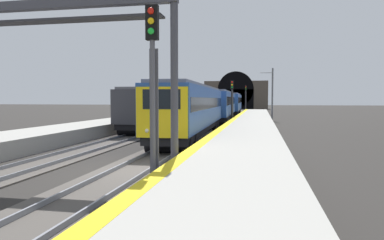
{
  "coord_description": "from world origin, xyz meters",
  "views": [
    {
      "loc": [
        -13.16,
        -5.01,
        2.94
      ],
      "look_at": [
        10.8,
        -0.3,
        1.47
      ],
      "focal_mm": 32.68,
      "sensor_mm": 36.0,
      "label": 1
    }
  ],
  "objects": [
    {
      "name": "tunnel_portal",
      "position": [
        92.5,
        2.31,
        4.2
      ],
      "size": [
        3.0,
        18.9,
        11.13
      ],
      "color": "#51473D",
      "rests_on": "ground_plane"
    },
    {
      "name": "catenary_mast_far",
      "position": [
        34.84,
        -6.51,
        3.61
      ],
      "size": [
        0.22,
        1.73,
        7.06
      ],
      "color": "#595B60",
      "rests_on": "ground_plane"
    },
    {
      "name": "track_adjacent_line",
      "position": [
        0.0,
        4.62,
        0.04
      ],
      "size": [
        160.0,
        2.64,
        0.21
      ],
      "color": "#4C4742",
      "rests_on": "ground_plane"
    },
    {
      "name": "railway_signal_mid",
      "position": [
        27.55,
        -1.74,
        3.09
      ],
      "size": [
        0.39,
        0.38,
        5.1
      ],
      "rotation": [
        0.0,
        0.0,
        3.14
      ],
      "color": "#38383D",
      "rests_on": "ground_plane"
    },
    {
      "name": "track_main_line",
      "position": [
        0.0,
        0.0,
        0.04
      ],
      "size": [
        160.0,
        3.07,
        0.21
      ],
      "color": "#4C4742",
      "rests_on": "ground_plane"
    },
    {
      "name": "railway_signal_near",
      "position": [
        -2.82,
        -1.74,
        3.47
      ],
      "size": [
        0.39,
        0.38,
        5.78
      ],
      "rotation": [
        0.0,
        0.0,
        3.14
      ],
      "color": "#4C4C54",
      "rests_on": "ground_plane"
    },
    {
      "name": "ground_plane",
      "position": [
        0.0,
        0.0,
        0.0
      ],
      "size": [
        320.0,
        320.0,
        0.0
      ],
      "primitive_type": "plane",
      "color": "#282623"
    },
    {
      "name": "train_adjacent_platform",
      "position": [
        41.98,
        4.62,
        2.24
      ],
      "size": [
        60.69,
        3.08,
        4.77
      ],
      "rotation": [
        0.0,
        0.0,
        -0.01
      ],
      "color": "#333338",
      "rests_on": "ground_plane"
    },
    {
      "name": "platform_right",
      "position": [
        0.0,
        -4.13,
        0.47
      ],
      "size": [
        112.0,
        4.01,
        0.94
      ],
      "primitive_type": "cube",
      "color": "#9E9B93",
      "rests_on": "ground_plane"
    },
    {
      "name": "overhead_signal_gantry",
      "position": [
        -0.81,
        2.31,
        5.13
      ],
      "size": [
        0.7,
        8.75,
        6.74
      ],
      "color": "#3F3F47",
      "rests_on": "ground_plane"
    },
    {
      "name": "train_main_approaching",
      "position": [
        31.6,
        -0.0,
        2.26
      ],
      "size": [
        56.19,
        3.21,
        3.95
      ],
      "rotation": [
        0.0,
        0.0,
        3.17
      ],
      "color": "#264C99",
      "rests_on": "ground_plane"
    },
    {
      "name": "platform_right_edge_strip",
      "position": [
        0.0,
        -2.38,
        0.95
      ],
      "size": [
        112.0,
        0.5,
        0.01
      ],
      "primitive_type": "cube",
      "color": "yellow",
      "rests_on": "platform_right"
    },
    {
      "name": "railway_signal_far",
      "position": [
        65.6,
        -1.74,
        3.56
      ],
      "size": [
        0.39,
        0.38,
        5.95
      ],
      "rotation": [
        0.0,
        0.0,
        3.14
      ],
      "color": "#38383D",
      "rests_on": "ground_plane"
    }
  ]
}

